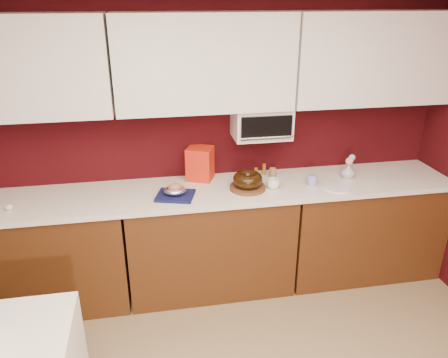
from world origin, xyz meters
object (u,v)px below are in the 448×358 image
at_px(foil_ham_nest, 175,190).
at_px(pandoro_box, 200,163).
at_px(coffee_mug, 273,183).
at_px(toaster_oven, 261,122).
at_px(blue_jar, 312,180).
at_px(bundt_cake, 248,180).
at_px(flower_vase, 348,170).

distance_m(foil_ham_nest, pandoro_box, 0.40).
relative_size(pandoro_box, coffee_mug, 2.82).
distance_m(toaster_oven, blue_jar, 0.62).
bearing_deg(coffee_mug, blue_jar, 1.07).
height_order(bundt_cake, flower_vase, flower_vase).
relative_size(pandoro_box, blue_jar, 3.09).
height_order(toaster_oven, blue_jar, toaster_oven).
bearing_deg(foil_ham_nest, bundt_cake, 4.29).
height_order(pandoro_box, flower_vase, pandoro_box).
distance_m(bundt_cake, foil_ham_nest, 0.57).
height_order(foil_ham_nest, flower_vase, flower_vase).
xyz_separation_m(toaster_oven, bundt_cake, (-0.15, -0.22, -0.39)).
height_order(toaster_oven, pandoro_box, toaster_oven).
xyz_separation_m(coffee_mug, flower_vase, (0.67, 0.10, 0.02)).
relative_size(bundt_cake, coffee_mug, 2.42).
bearing_deg(pandoro_box, toaster_oven, 16.77).
bearing_deg(foil_ham_nest, toaster_oven, 19.83).
bearing_deg(pandoro_box, blue_jar, 4.34).
bearing_deg(blue_jar, bundt_cake, 177.85).
distance_m(foil_ham_nest, blue_jar, 1.10).
bearing_deg(blue_jar, toaster_oven, 147.51).
bearing_deg(bundt_cake, flower_vase, 4.87).
bearing_deg(coffee_mug, foil_ham_nest, -178.74).
bearing_deg(pandoro_box, foil_ham_nest, -103.58).
xyz_separation_m(foil_ham_nest, flower_vase, (1.44, 0.12, 0.01)).
height_order(coffee_mug, blue_jar, coffee_mug).
bearing_deg(coffee_mug, bundt_cake, 172.61).
bearing_deg(pandoro_box, coffee_mug, -5.98).
bearing_deg(bundt_cake, foil_ham_nest, -175.71).
distance_m(coffee_mug, flower_vase, 0.68).
relative_size(coffee_mug, flower_vase, 0.73).
bearing_deg(flower_vase, toaster_oven, 168.73).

